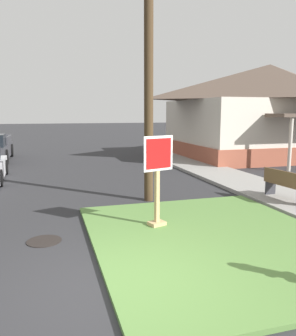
{
  "coord_description": "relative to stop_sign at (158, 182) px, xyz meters",
  "views": [
    {
      "loc": [
        -0.96,
        -4.7,
        2.62
      ],
      "look_at": [
        1.44,
        3.41,
        1.24
      ],
      "focal_mm": 36.52,
      "sensor_mm": 36.0,
      "label": 1
    }
  ],
  "objects": [
    {
      "name": "grass_corner_patch",
      "position": [
        0.9,
        -1.01,
        -1.04
      ],
      "size": [
        4.93,
        5.9,
        0.08
      ],
      "primitive_type": "cube",
      "color": "#567F3D",
      "rests_on": "ground"
    },
    {
      "name": "ground_plane",
      "position": [
        -1.36,
        -2.39,
        -1.08
      ],
      "size": [
        160.0,
        160.0,
        0.0
      ],
      "primitive_type": "plane",
      "color": "#2B2B2D"
    },
    {
      "name": "manhole_cover",
      "position": [
        -2.47,
        -0.09,
        -1.07
      ],
      "size": [
        0.7,
        0.7,
        0.02
      ],
      "primitive_type": "cylinder",
      "color": "black",
      "rests_on": "ground"
    },
    {
      "name": "stop_sign",
      "position": [
        0.0,
        0.0,
        0.0
      ],
      "size": [
        0.74,
        0.38,
        2.03
      ],
      "color": "tan",
      "rests_on": "grass_corner_patch"
    },
    {
      "name": "street_bench",
      "position": [
        4.23,
        0.98,
        -0.49
      ],
      "size": [
        0.56,
        1.65,
        0.85
      ],
      "color": "brown",
      "rests_on": "sidewalk_strip"
    },
    {
      "name": "sidewalk_strip",
      "position": [
        4.56,
        3.75,
        -1.02
      ],
      "size": [
        2.2,
        19.03,
        0.12
      ],
      "primitive_type": "cube",
      "color": "gray",
      "rests_on": "ground"
    },
    {
      "name": "corner_house",
      "position": [
        10.4,
        10.69,
        1.69
      ],
      "size": [
        10.96,
        9.2,
        5.39
      ],
      "color": "brown",
      "rests_on": "ground"
    },
    {
      "name": "utility_pole",
      "position": [
        0.53,
        2.48,
        4.44
      ],
      "size": [
        1.42,
        0.26,
        10.62
      ],
      "color": "#42301E",
      "rests_on": "ground"
    }
  ]
}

